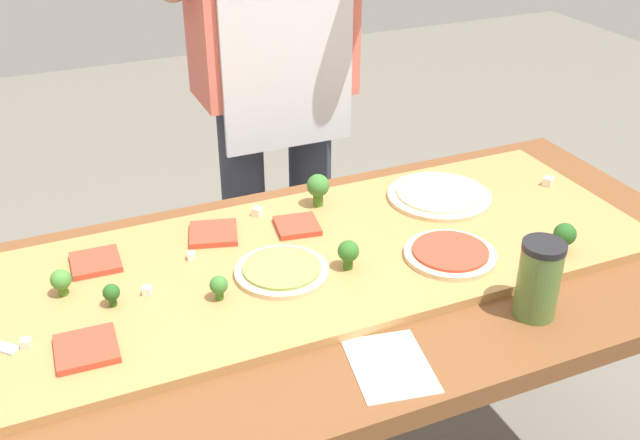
{
  "coord_description": "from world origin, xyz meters",
  "views": [
    {
      "loc": [
        -0.39,
        -1.1,
        1.57
      ],
      "look_at": [
        0.1,
        0.02,
        0.88
      ],
      "focal_mm": 41.76,
      "sensor_mm": 36.0,
      "label": 1
    }
  ],
  "objects_px": {
    "broccoli_floret_front_mid": "(111,293)",
    "broccoli_floret_front_right": "(348,252)",
    "pizza_slice_near_right": "(297,226)",
    "recipe_note": "(390,365)",
    "broccoli_floret_back_mid": "(565,235)",
    "cheese_crumble_e": "(147,291)",
    "pizza_slice_center": "(86,349)",
    "cheese_crumble_d": "(548,182)",
    "pizza_whole_tomato_red": "(450,253)",
    "pizza_whole_cheese_artichoke": "(439,195)",
    "cheese_crumble_b": "(26,343)",
    "prep_table": "(278,329)",
    "cook_center": "(274,57)",
    "cheese_crumble_a": "(191,256)",
    "cheese_crumble_c": "(257,212)",
    "sauce_jar": "(539,279)",
    "pizza_whole_pesto_green": "(282,270)",
    "pizza_slice_far_left": "(213,233)",
    "broccoli_floret_center_right": "(61,281)",
    "broccoli_floret_back_left": "(219,286)",
    "broccoli_floret_front_left": "(318,187)",
    "pizza_slice_far_right": "(96,262)"
  },
  "relations": [
    {
      "from": "cheese_crumble_a",
      "to": "sauce_jar",
      "type": "distance_m",
      "value": 0.66
    },
    {
      "from": "broccoli_floret_front_left",
      "to": "cheese_crumble_a",
      "type": "bearing_deg",
      "value": -161.49
    },
    {
      "from": "cheese_crumble_b",
      "to": "recipe_note",
      "type": "xyz_separation_m",
      "value": [
        0.54,
        -0.26,
        -0.03
      ]
    },
    {
      "from": "broccoli_floret_back_mid",
      "to": "pizza_whole_pesto_green",
      "type": "bearing_deg",
      "value": 164.67
    },
    {
      "from": "broccoli_floret_back_mid",
      "to": "cheese_crumble_a",
      "type": "distance_m",
      "value": 0.74
    },
    {
      "from": "pizza_whole_cheese_artichoke",
      "to": "broccoli_floret_back_mid",
      "type": "relative_size",
      "value": 3.76
    },
    {
      "from": "pizza_whole_cheese_artichoke",
      "to": "broccoli_floret_front_right",
      "type": "relative_size",
      "value": 3.93
    },
    {
      "from": "pizza_slice_center",
      "to": "cheese_crumble_d",
      "type": "xyz_separation_m",
      "value": [
        1.08,
        0.19,
        0.0
      ]
    },
    {
      "from": "cheese_crumble_a",
      "to": "cook_center",
      "type": "bearing_deg",
      "value": 54.1
    },
    {
      "from": "pizza_whole_tomato_red",
      "to": "cheese_crumble_e",
      "type": "distance_m",
      "value": 0.59
    },
    {
      "from": "pizza_slice_near_right",
      "to": "cook_center",
      "type": "relative_size",
      "value": 0.05
    },
    {
      "from": "cheese_crumble_e",
      "to": "recipe_note",
      "type": "distance_m",
      "value": 0.46
    },
    {
      "from": "sauce_jar",
      "to": "cheese_crumble_d",
      "type": "bearing_deg",
      "value": 48.94
    },
    {
      "from": "cheese_crumble_d",
      "to": "broccoli_floret_back_mid",
      "type": "bearing_deg",
      "value": -123.09
    },
    {
      "from": "broccoli_floret_center_right",
      "to": "broccoli_floret_front_right",
      "type": "xyz_separation_m",
      "value": [
        0.51,
        -0.13,
        0.0
      ]
    },
    {
      "from": "broccoli_floret_front_right",
      "to": "pizza_whole_tomato_red",
      "type": "bearing_deg",
      "value": -11.87
    },
    {
      "from": "pizza_slice_near_right",
      "to": "cheese_crumble_b",
      "type": "xyz_separation_m",
      "value": [
        -0.56,
        -0.18,
        0.0
      ]
    },
    {
      "from": "pizza_slice_far_left",
      "to": "cheese_crumble_c",
      "type": "height_order",
      "value": "cheese_crumble_c"
    },
    {
      "from": "recipe_note",
      "to": "cheese_crumble_c",
      "type": "bearing_deg",
      "value": 94.5
    },
    {
      "from": "pizza_whole_cheese_artichoke",
      "to": "sauce_jar",
      "type": "xyz_separation_m",
      "value": [
        -0.06,
        -0.42,
        0.05
      ]
    },
    {
      "from": "pizza_whole_cheese_artichoke",
      "to": "cheese_crumble_a",
      "type": "distance_m",
      "value": 0.58
    },
    {
      "from": "pizza_whole_cheese_artichoke",
      "to": "pizza_slice_center",
      "type": "bearing_deg",
      "value": -163.87
    },
    {
      "from": "broccoli_floret_center_right",
      "to": "broccoli_floret_front_right",
      "type": "relative_size",
      "value": 0.88
    },
    {
      "from": "pizza_whole_tomato_red",
      "to": "broccoli_floret_front_left",
      "type": "relative_size",
      "value": 2.46
    },
    {
      "from": "prep_table",
      "to": "cook_center",
      "type": "bearing_deg",
      "value": 69.24
    },
    {
      "from": "broccoli_floret_front_right",
      "to": "cheese_crumble_c",
      "type": "bearing_deg",
      "value": 108.83
    },
    {
      "from": "broccoli_floret_front_mid",
      "to": "broccoli_floret_front_right",
      "type": "bearing_deg",
      "value": -7.46
    },
    {
      "from": "broccoli_floret_front_mid",
      "to": "recipe_note",
      "type": "distance_m",
      "value": 0.51
    },
    {
      "from": "pizza_slice_near_right",
      "to": "recipe_note",
      "type": "distance_m",
      "value": 0.45
    },
    {
      "from": "recipe_note",
      "to": "sauce_jar",
      "type": "bearing_deg",
      "value": 4.37
    },
    {
      "from": "cheese_crumble_b",
      "to": "broccoli_floret_back_mid",
      "type": "bearing_deg",
      "value": -6.37
    },
    {
      "from": "prep_table",
      "to": "pizza_slice_far_right",
      "type": "distance_m",
      "value": 0.38
    },
    {
      "from": "broccoli_floret_back_mid",
      "to": "sauce_jar",
      "type": "distance_m",
      "value": 0.21
    },
    {
      "from": "prep_table",
      "to": "cheese_crumble_d",
      "type": "xyz_separation_m",
      "value": [
        0.72,
        0.12,
        0.12
      ]
    },
    {
      "from": "pizza_slice_center",
      "to": "pizza_slice_far_left",
      "type": "xyz_separation_m",
      "value": [
        0.3,
        0.28,
        0.0
      ]
    },
    {
      "from": "pizza_slice_near_right",
      "to": "recipe_note",
      "type": "xyz_separation_m",
      "value": [
        -0.02,
        -0.45,
        -0.02
      ]
    },
    {
      "from": "broccoli_floret_back_left",
      "to": "broccoli_floret_center_right",
      "type": "bearing_deg",
      "value": 153.77
    },
    {
      "from": "pizza_whole_cheese_artichoke",
      "to": "broccoli_floret_front_left",
      "type": "bearing_deg",
      "value": 163.65
    },
    {
      "from": "broccoli_floret_front_mid",
      "to": "broccoli_floret_front_right",
      "type": "height_order",
      "value": "broccoli_floret_front_right"
    },
    {
      "from": "broccoli_floret_center_right",
      "to": "pizza_slice_far_right",
      "type": "bearing_deg",
      "value": 48.61
    },
    {
      "from": "pizza_slice_center",
      "to": "cheese_crumble_c",
      "type": "distance_m",
      "value": 0.52
    },
    {
      "from": "broccoli_floret_front_mid",
      "to": "pizza_whole_tomato_red",
      "type": "bearing_deg",
      "value": -8.87
    },
    {
      "from": "pizza_slice_near_right",
      "to": "broccoli_floret_back_mid",
      "type": "bearing_deg",
      "value": -33.32
    },
    {
      "from": "pizza_slice_center",
      "to": "cook_center",
      "type": "relative_size",
      "value": 0.06
    },
    {
      "from": "cheese_crumble_d",
      "to": "pizza_whole_tomato_red",
      "type": "bearing_deg",
      "value": -155.06
    },
    {
      "from": "pizza_whole_pesto_green",
      "to": "pizza_slice_far_left",
      "type": "distance_m",
      "value": 0.2
    },
    {
      "from": "prep_table",
      "to": "cheese_crumble_d",
      "type": "height_order",
      "value": "cheese_crumble_d"
    },
    {
      "from": "pizza_slice_far_right",
      "to": "prep_table",
      "type": "bearing_deg",
      "value": -32.23
    },
    {
      "from": "cheese_crumble_e",
      "to": "broccoli_floret_center_right",
      "type": "bearing_deg",
      "value": 156.9
    },
    {
      "from": "cheese_crumble_c",
      "to": "broccoli_floret_back_mid",
      "type": "bearing_deg",
      "value": -36.88
    }
  ]
}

